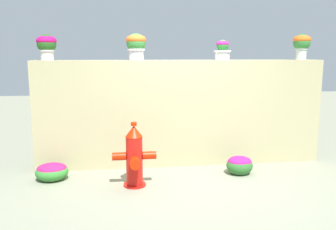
{
  "coord_description": "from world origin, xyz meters",
  "views": [
    {
      "loc": [
        -1.02,
        -5.03,
        1.91
      ],
      "look_at": [
        -0.26,
        0.79,
        0.9
      ],
      "focal_mm": 38.27,
      "sensor_mm": 36.0,
      "label": 1
    }
  ],
  "objects_px": {
    "flower_bush_left": "(240,164)",
    "potted_plant_3": "(302,43)",
    "potted_plant_0": "(47,45)",
    "potted_plant_2": "(222,50)",
    "potted_plant_1": "(136,44)",
    "flower_bush_right": "(52,171)",
    "fire_hydrant": "(134,157)"
  },
  "relations": [
    {
      "from": "potted_plant_0",
      "to": "flower_bush_left",
      "type": "xyz_separation_m",
      "value": [
        3.02,
        -0.67,
        -1.89
      ]
    },
    {
      "from": "potted_plant_2",
      "to": "flower_bush_left",
      "type": "bearing_deg",
      "value": -79.95
    },
    {
      "from": "fire_hydrant",
      "to": "flower_bush_left",
      "type": "height_order",
      "value": "fire_hydrant"
    },
    {
      "from": "potted_plant_1",
      "to": "fire_hydrant",
      "type": "bearing_deg",
      "value": -95.31
    },
    {
      "from": "potted_plant_2",
      "to": "flower_bush_right",
      "type": "bearing_deg",
      "value": -167.72
    },
    {
      "from": "fire_hydrant",
      "to": "flower_bush_right",
      "type": "height_order",
      "value": "fire_hydrant"
    },
    {
      "from": "potted_plant_2",
      "to": "fire_hydrant",
      "type": "height_order",
      "value": "potted_plant_2"
    },
    {
      "from": "potted_plant_2",
      "to": "flower_bush_right",
      "type": "distance_m",
      "value": 3.42
    },
    {
      "from": "flower_bush_left",
      "to": "potted_plant_3",
      "type": "bearing_deg",
      "value": 27.69
    },
    {
      "from": "fire_hydrant",
      "to": "flower_bush_left",
      "type": "distance_m",
      "value": 1.75
    },
    {
      "from": "potted_plant_0",
      "to": "flower_bush_right",
      "type": "xyz_separation_m",
      "value": [
        0.08,
        -0.57,
        -1.91
      ]
    },
    {
      "from": "potted_plant_3",
      "to": "flower_bush_left",
      "type": "height_order",
      "value": "potted_plant_3"
    },
    {
      "from": "potted_plant_3",
      "to": "fire_hydrant",
      "type": "xyz_separation_m",
      "value": [
        -2.98,
        -1.0,
        -1.65
      ]
    },
    {
      "from": "potted_plant_2",
      "to": "flower_bush_left",
      "type": "distance_m",
      "value": 1.96
    },
    {
      "from": "potted_plant_3",
      "to": "flower_bush_right",
      "type": "height_order",
      "value": "potted_plant_3"
    },
    {
      "from": "potted_plant_1",
      "to": "potted_plant_3",
      "type": "distance_m",
      "value": 2.88
    },
    {
      "from": "potted_plant_2",
      "to": "potted_plant_3",
      "type": "bearing_deg",
      "value": -1.75
    },
    {
      "from": "potted_plant_2",
      "to": "flower_bush_right",
      "type": "xyz_separation_m",
      "value": [
        -2.81,
        -0.61,
        -1.84
      ]
    },
    {
      "from": "potted_plant_2",
      "to": "potted_plant_0",
      "type": "bearing_deg",
      "value": -179.11
    },
    {
      "from": "potted_plant_0",
      "to": "potted_plant_2",
      "type": "bearing_deg",
      "value": 0.89
    },
    {
      "from": "potted_plant_2",
      "to": "fire_hydrant",
      "type": "distance_m",
      "value": 2.43
    },
    {
      "from": "flower_bush_right",
      "to": "potted_plant_2",
      "type": "bearing_deg",
      "value": 12.28
    },
    {
      "from": "potted_plant_0",
      "to": "flower_bush_right",
      "type": "relative_size",
      "value": 0.82
    },
    {
      "from": "potted_plant_3",
      "to": "flower_bush_right",
      "type": "relative_size",
      "value": 0.9
    },
    {
      "from": "potted_plant_0",
      "to": "potted_plant_2",
      "type": "height_order",
      "value": "potted_plant_0"
    },
    {
      "from": "potted_plant_2",
      "to": "potted_plant_3",
      "type": "distance_m",
      "value": 1.42
    },
    {
      "from": "potted_plant_0",
      "to": "potted_plant_3",
      "type": "height_order",
      "value": "potted_plant_3"
    },
    {
      "from": "potted_plant_3",
      "to": "fire_hydrant",
      "type": "distance_m",
      "value": 3.55
    },
    {
      "from": "fire_hydrant",
      "to": "flower_bush_left",
      "type": "relative_size",
      "value": 2.24
    },
    {
      "from": "fire_hydrant",
      "to": "flower_bush_left",
      "type": "bearing_deg",
      "value": 10.76
    },
    {
      "from": "potted_plant_2",
      "to": "potted_plant_3",
      "type": "height_order",
      "value": "potted_plant_3"
    },
    {
      "from": "potted_plant_0",
      "to": "potted_plant_1",
      "type": "distance_m",
      "value": 1.42
    }
  ]
}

